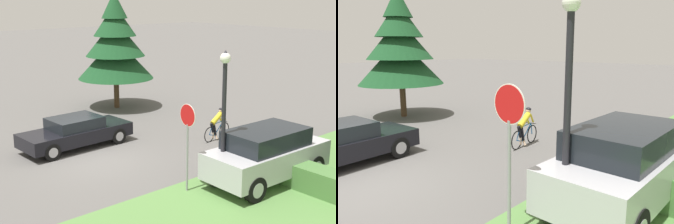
% 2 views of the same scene
% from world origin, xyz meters
% --- Properties ---
extents(ground_plane, '(140.00, 140.00, 0.00)m').
position_xyz_m(ground_plane, '(0.00, 0.00, 0.00)').
color(ground_plane, '#5B5956').
extents(cyclist, '(0.44, 1.77, 1.42)m').
position_xyz_m(cyclist, '(1.14, 5.57, 0.69)').
color(cyclist, black).
rests_on(cyclist, ground).
extents(parked_suv_right, '(2.08, 4.65, 1.90)m').
position_xyz_m(parked_suv_right, '(5.67, 3.30, 0.99)').
color(parked_suv_right, '#B7B7BC').
rests_on(parked_suv_right, ground).
extents(stop_sign, '(0.75, 0.07, 2.94)m').
position_xyz_m(stop_sign, '(4.48, 0.72, 2.09)').
color(stop_sign, gray).
rests_on(stop_sign, ground).
extents(street_lamp, '(0.35, 0.35, 4.60)m').
position_xyz_m(street_lamp, '(5.06, 1.76, 2.94)').
color(street_lamp, black).
rests_on(street_lamp, ground).
extents(conifer_tall_near, '(4.25, 4.25, 6.51)m').
position_xyz_m(conifer_tall_near, '(-6.90, 5.64, 3.57)').
color(conifer_tall_near, '#4C3823').
rests_on(conifer_tall_near, ground).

